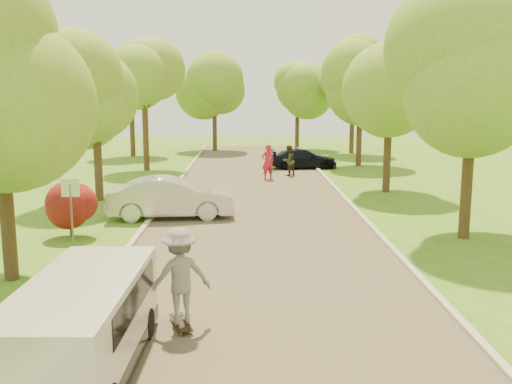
{
  "coord_description": "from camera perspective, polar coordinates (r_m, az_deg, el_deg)",
  "views": [
    {
      "loc": [
        -0.42,
        -13.26,
        4.77
      ],
      "look_at": [
        -0.07,
        6.58,
        1.3
      ],
      "focal_mm": 40.0,
      "sensor_mm": 36.0,
      "label": 1
    }
  ],
  "objects": [
    {
      "name": "tree_bg_d",
      "position": [
        49.49,
        4.45,
        10.51
      ],
      "size": [
        5.12,
        5.0,
        7.72
      ],
      "color": "#382619",
      "rests_on": "ground"
    },
    {
      "name": "person_olive",
      "position": [
        33.05,
        3.27,
        3.15
      ],
      "size": [
        1.09,
        1.08,
        1.78
      ],
      "primitive_type": "imported",
      "rotation": [
        0.0,
        0.0,
        3.9
      ],
      "color": "#2A2D1B",
      "rests_on": "ground"
    },
    {
      "name": "tree_l_midb",
      "position": [
        26.06,
        -15.41,
        9.16
      ],
      "size": [
        4.3,
        4.2,
        6.62
      ],
      "color": "#382619",
      "rests_on": "ground"
    },
    {
      "name": "silver_sedan",
      "position": [
        22.09,
        -8.48,
        -0.58
      ],
      "size": [
        4.92,
        2.08,
        1.58
      ],
      "primitive_type": "imported",
      "rotation": [
        0.0,
        0.0,
        1.66
      ],
      "color": "silver",
      "rests_on": "ground"
    },
    {
      "name": "dark_sedan",
      "position": [
        36.43,
        4.77,
        3.33
      ],
      "size": [
        4.42,
        2.15,
        1.24
      ],
      "primitive_type": "imported",
      "rotation": [
        0.0,
        0.0,
        1.67
      ],
      "color": "black",
      "rests_on": "ground"
    },
    {
      "name": "curb_right",
      "position": [
        22.23,
        10.62,
        -2.49
      ],
      "size": [
        0.18,
        60.0,
        0.12
      ],
      "primitive_type": "cube",
      "color": "#B2AD9E",
      "rests_on": "ground"
    },
    {
      "name": "minivan",
      "position": [
        10.34,
        -16.94,
        -12.61
      ],
      "size": [
        1.87,
        4.52,
        1.67
      ],
      "rotation": [
        0.0,
        0.0,
        -0.02
      ],
      "color": "silver",
      "rests_on": "ground"
    },
    {
      "name": "tree_bg_c",
      "position": [
        47.32,
        -3.94,
        10.19
      ],
      "size": [
        4.92,
        4.8,
        7.33
      ],
      "color": "#382619",
      "rests_on": "ground"
    },
    {
      "name": "tree_bg_a",
      "position": [
        44.07,
        -12.14,
        10.4
      ],
      "size": [
        5.12,
        5.0,
        7.72
      ],
      "color": "#382619",
      "rests_on": "ground"
    },
    {
      "name": "tree_bg_b",
      "position": [
        46.09,
        9.97,
        10.72
      ],
      "size": [
        5.12,
        5.0,
        7.95
      ],
      "color": "#382619",
      "rests_on": "ground"
    },
    {
      "name": "person_striped",
      "position": [
        31.59,
        1.17,
        3.01
      ],
      "size": [
        0.84,
        0.71,
        1.95
      ],
      "primitive_type": "imported",
      "rotation": [
        0.0,
        0.0,
        3.55
      ],
      "color": "red",
      "rests_on": "ground"
    },
    {
      "name": "road",
      "position": [
        21.8,
        0.12,
        -2.71
      ],
      "size": [
        8.0,
        60.0,
        0.01
      ],
      "primitive_type": "cube",
      "color": "#4C4438",
      "rests_on": "ground"
    },
    {
      "name": "tree_l_far",
      "position": [
        35.77,
        -10.81,
        10.86
      ],
      "size": [
        4.92,
        4.8,
        7.79
      ],
      "color": "#382619",
      "rests_on": "ground"
    },
    {
      "name": "curb_left",
      "position": [
        22.08,
        -10.46,
        -2.57
      ],
      "size": [
        0.18,
        60.0,
        0.12
      ],
      "primitive_type": "cube",
      "color": "#B2AD9E",
      "rests_on": "ground"
    },
    {
      "name": "tree_r_far",
      "position": [
        38.06,
        10.8,
        11.34
      ],
      "size": [
        5.33,
        5.2,
        8.34
      ],
      "color": "#382619",
      "rests_on": "ground"
    },
    {
      "name": "street_sign",
      "position": [
        18.37,
        -18.03,
        -0.63
      ],
      "size": [
        0.55,
        0.06,
        2.17
      ],
      "color": "#59595E",
      "rests_on": "ground"
    },
    {
      "name": "skateboarder",
      "position": [
        11.74,
        -7.61,
        -8.29
      ],
      "size": [
        1.45,
        1.12,
        1.98
      ],
      "primitive_type": "imported",
      "rotation": [
        0.0,
        0.0,
        3.48
      ],
      "color": "slate",
      "rests_on": "longboard"
    },
    {
      "name": "tree_l_mida",
      "position": [
        15.43,
        -23.82,
        10.59
      ],
      "size": [
        4.71,
        4.6,
        7.39
      ],
      "color": "#382619",
      "rests_on": "ground"
    },
    {
      "name": "red_shrub",
      "position": [
        20.0,
        -18.09,
        -1.16
      ],
      "size": [
        1.7,
        1.7,
        1.95
      ],
      "color": "#382619",
      "rests_on": "ground"
    },
    {
      "name": "tree_r_mida",
      "position": [
        19.74,
        21.59,
        11.46
      ],
      "size": [
        5.13,
        5.0,
        7.95
      ],
      "color": "#382619",
      "rests_on": "ground"
    },
    {
      "name": "longboard",
      "position": [
        12.09,
        -7.5,
        -12.83
      ],
      "size": [
        0.6,
        1.05,
        0.12
      ],
      "rotation": [
        0.0,
        0.0,
        3.48
      ],
      "color": "black",
      "rests_on": "ground"
    },
    {
      "name": "tree_r_midb",
      "position": [
        28.15,
        13.62,
        9.86
      ],
      "size": [
        4.51,
        4.4,
        7.01
      ],
      "color": "#382619",
      "rests_on": "ground"
    },
    {
      "name": "ground",
      "position": [
        14.1,
        0.77,
        -9.85
      ],
      "size": [
        100.0,
        100.0,
        0.0
      ],
      "primitive_type": "plane",
      "color": "#446A19",
      "rests_on": "ground"
    }
  ]
}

